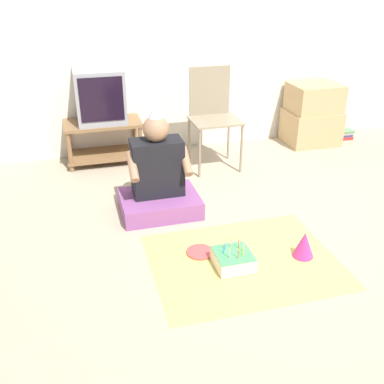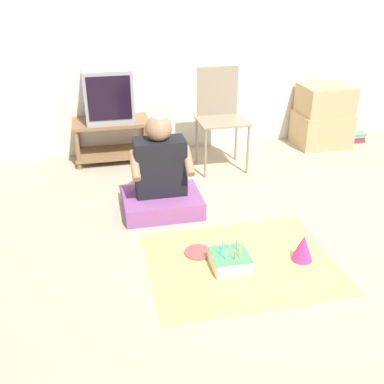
% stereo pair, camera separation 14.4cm
% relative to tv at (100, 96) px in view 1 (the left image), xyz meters
% --- Properties ---
extents(ground_plane, '(16.00, 16.00, 0.00)m').
position_rel_tv_xyz_m(ground_plane, '(1.12, -1.80, -0.67)').
color(ground_plane, tan).
extents(wall_back, '(6.40, 0.06, 2.55)m').
position_rel_tv_xyz_m(wall_back, '(1.12, 0.23, 0.61)').
color(wall_back, silver).
rests_on(wall_back, ground_plane).
extents(tv_stand, '(0.74, 0.41, 0.41)m').
position_rel_tv_xyz_m(tv_stand, '(0.00, -0.00, -0.42)').
color(tv_stand, olive).
rests_on(tv_stand, ground_plane).
extents(tv, '(0.45, 0.40, 0.50)m').
position_rel_tv_xyz_m(tv, '(0.00, 0.00, 0.00)').
color(tv, '#99999E').
rests_on(tv, tv_stand).
extents(folding_chair, '(0.45, 0.40, 0.94)m').
position_rel_tv_xyz_m(folding_chair, '(1.01, -0.35, -0.12)').
color(folding_chair, gray).
rests_on(folding_chair, ground_plane).
extents(cardboard_box_stack, '(0.56, 0.45, 0.65)m').
position_rel_tv_xyz_m(cardboard_box_stack, '(2.25, -0.05, -0.35)').
color(cardboard_box_stack, tan).
rests_on(cardboard_box_stack, ground_plane).
extents(book_pile, '(0.18, 0.15, 0.10)m').
position_rel_tv_xyz_m(book_pile, '(2.70, -0.04, -0.62)').
color(book_pile, '#B72D28').
rests_on(book_pile, ground_plane).
extents(person_seated, '(0.61, 0.47, 0.85)m').
position_rel_tv_xyz_m(person_seated, '(0.31, -1.15, -0.40)').
color(person_seated, '#8C4C8C').
rests_on(person_seated, ground_plane).
extents(party_cloth, '(1.22, 0.96, 0.01)m').
position_rel_tv_xyz_m(party_cloth, '(0.71, -1.99, -0.66)').
color(party_cloth, '#EAD666').
rests_on(party_cloth, ground_plane).
extents(birthday_cake, '(0.24, 0.24, 0.18)m').
position_rel_tv_xyz_m(birthday_cake, '(0.62, -2.03, -0.61)').
color(birthday_cake, '#F4E0C6').
rests_on(birthday_cake, party_cloth).
extents(party_hat_blue, '(0.14, 0.14, 0.18)m').
position_rel_tv_xyz_m(party_hat_blue, '(1.12, -2.04, -0.57)').
color(party_hat_blue, '#CC338C').
rests_on(party_hat_blue, party_cloth).
extents(paper_plate, '(0.19, 0.19, 0.01)m').
position_rel_tv_xyz_m(paper_plate, '(0.46, -1.82, -0.65)').
color(paper_plate, '#D84C4C').
rests_on(paper_plate, party_cloth).
extents(plastic_spoon_near, '(0.06, 0.14, 0.01)m').
position_rel_tv_xyz_m(plastic_spoon_near, '(0.53, -1.90, -0.65)').
color(plastic_spoon_near, white).
rests_on(plastic_spoon_near, party_cloth).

